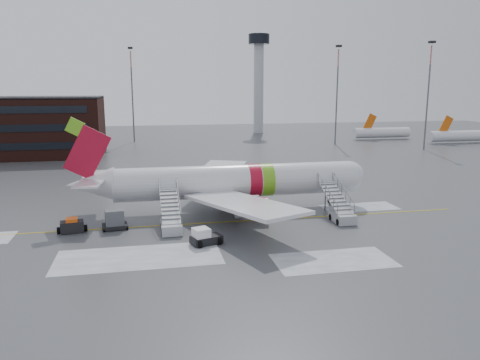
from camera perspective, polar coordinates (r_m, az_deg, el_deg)
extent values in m
plane|color=#494C4F|center=(51.12, -5.34, -5.01)|extent=(260.00, 260.00, 0.00)
cylinder|color=silver|center=(54.62, -0.42, -0.11)|extent=(28.00, 3.80, 3.80)
sphere|color=silver|center=(58.88, 13.08, 0.43)|extent=(3.80, 3.80, 3.80)
cube|color=black|center=(59.23, 14.02, 0.94)|extent=(1.09, 1.60, 0.97)
cone|color=silver|center=(53.95, -17.78, -0.53)|extent=(5.20, 3.72, 3.72)
cube|color=#AD0D26|center=(53.38, -18.11, 3.20)|extent=(5.27, 0.30, 6.09)
cube|color=#6EBA1D|center=(53.22, -19.48, 6.12)|extent=(2.16, 0.26, 2.16)
cube|color=silver|center=(56.35, -17.34, 0.66)|extent=(3.07, 4.85, 0.18)
cube|color=silver|center=(51.27, -17.90, -0.40)|extent=(3.07, 4.85, 0.18)
cube|color=silver|center=(62.79, -2.80, 0.83)|extent=(10.72, 15.97, 1.13)
cube|color=silver|center=(46.44, 0.39, -2.92)|extent=(10.72, 15.97, 1.13)
cylinder|color=silver|center=(60.11, -0.90, -0.95)|extent=(3.40, 2.10, 2.10)
cylinder|color=silver|center=(50.21, 1.29, -3.42)|extent=(3.40, 2.10, 2.10)
cylinder|color=#595B60|center=(58.62, 11.18, -2.14)|extent=(0.20, 0.20, 1.80)
cylinder|color=black|center=(58.73, 11.17, -2.56)|extent=(0.90, 0.56, 0.90)
cylinder|color=black|center=(57.51, -1.36, -2.64)|extent=(0.90, 0.56, 0.90)
cylinder|color=black|center=(52.94, -0.45, -3.87)|extent=(0.90, 0.56, 0.90)
cube|color=#A3A5AA|center=(51.52, 12.39, -4.46)|extent=(2.00, 3.20, 1.00)
cube|color=#A3A5AA|center=(52.97, 11.56, -2.12)|extent=(1.90, 5.87, 2.52)
cube|color=#A3A5AA|center=(55.69, 10.29, -0.18)|extent=(1.90, 1.40, 0.15)
cylinder|color=#595B60|center=(55.69, 10.38, -1.97)|extent=(0.16, 0.16, 3.40)
cylinder|color=black|center=(50.34, 11.90, -5.05)|extent=(0.25, 0.70, 0.70)
cylinder|color=black|center=(52.81, 12.84, -4.32)|extent=(0.25, 0.70, 0.70)
cube|color=#AFB1B7|center=(47.35, -8.37, -5.72)|extent=(2.00, 3.20, 1.00)
cube|color=#AFB1B7|center=(48.92, -8.57, -3.13)|extent=(1.90, 5.87, 2.52)
cube|color=#AFB1B7|center=(51.86, -8.80, -0.98)|extent=(1.90, 1.40, 0.15)
cylinder|color=#595B60|center=(51.86, -8.72, -2.91)|extent=(0.16, 0.16, 3.40)
cylinder|color=black|center=(46.42, -9.41, -6.36)|extent=(0.25, 0.70, 0.70)
cylinder|color=black|center=(48.41, -7.37, -5.56)|extent=(0.25, 0.70, 0.70)
cube|color=black|center=(43.65, -4.13, -7.24)|extent=(3.13, 2.28, 0.70)
cube|color=white|center=(43.24, -4.75, -6.46)|extent=(1.76, 1.76, 0.90)
cube|color=black|center=(43.13, -4.75, -6.02)|extent=(1.54, 1.60, 0.15)
cylinder|color=black|center=(42.69, -4.95, -7.83)|extent=(0.50, 0.76, 0.70)
cylinder|color=black|center=(43.50, -2.53, -7.43)|extent=(0.50, 0.76, 0.70)
cylinder|color=black|center=(43.91, -5.71, -7.30)|extent=(0.50, 0.76, 0.70)
cylinder|color=black|center=(44.69, -3.34, -6.92)|extent=(0.50, 0.76, 0.70)
cube|color=black|center=(49.79, -15.00, -5.46)|extent=(2.71, 2.13, 0.40)
cube|color=#55565C|center=(49.54, -15.05, -4.46)|extent=(2.03, 1.93, 1.70)
cylinder|color=black|center=(49.16, -16.37, -5.89)|extent=(0.25, 0.36, 0.34)
cylinder|color=black|center=(50.52, -13.66, -5.28)|extent=(0.25, 0.36, 0.34)
cube|color=black|center=(49.78, -19.79, -5.36)|extent=(2.38, 1.64, 1.11)
cube|color=#F1530E|center=(49.60, -19.84, -4.63)|extent=(1.27, 1.37, 0.44)
cylinder|color=black|center=(50.00, -20.78, -5.69)|extent=(1.19, 0.82, 0.66)
cylinder|color=black|center=(49.73, -18.75, -5.64)|extent=(1.19, 0.82, 0.66)
cylinder|color=#B2B5BA|center=(148.02, 2.28, 11.19)|extent=(3.00, 3.00, 28.00)
cylinder|color=black|center=(148.69, 2.33, 16.79)|extent=(6.40, 6.40, 3.00)
cylinder|color=#595B60|center=(120.48, 11.68, 8.85)|extent=(0.36, 0.36, 19.20)
cylinder|color=#CC7272|center=(120.58, 11.90, 14.32)|extent=(0.32, 0.32, 4.32)
cube|color=black|center=(120.77, 11.96, 15.69)|extent=(1.20, 1.20, 0.50)
cylinder|color=#595B60|center=(126.93, -12.94, 8.91)|extent=(0.36, 0.36, 19.20)
cylinder|color=#CC7272|center=(127.02, -13.18, 14.11)|extent=(0.32, 0.32, 4.32)
cube|color=black|center=(127.21, -13.24, 15.40)|extent=(1.20, 1.20, 0.50)
cylinder|color=#595B60|center=(115.63, 21.83, 8.19)|extent=(0.36, 0.36, 19.20)
cylinder|color=#CC7272|center=(115.73, 22.26, 13.88)|extent=(0.32, 0.32, 4.32)
cube|color=black|center=(115.94, 22.37, 15.29)|extent=(1.20, 1.20, 0.50)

